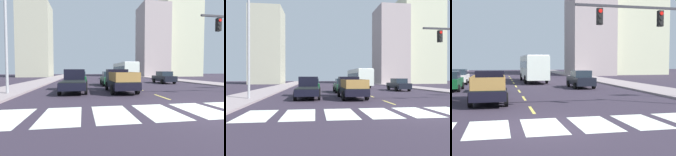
# 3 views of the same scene
# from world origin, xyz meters

# --- Properties ---
(ground_plane) EXTENTS (160.00, 160.00, 0.00)m
(ground_plane) POSITION_xyz_m (0.00, 0.00, 0.00)
(ground_plane) COLOR #2F2735
(sidewalk_right) EXTENTS (3.89, 110.00, 0.15)m
(sidewalk_right) POSITION_xyz_m (11.94, 18.00, 0.07)
(sidewalk_right) COLOR gray
(sidewalk_right) RESTS_ON ground
(crosswalk_stripe_3) EXTENTS (1.61, 3.08, 0.01)m
(crosswalk_stripe_3) POSITION_xyz_m (-2.11, 0.00, 0.00)
(crosswalk_stripe_3) COLOR silver
(crosswalk_stripe_3) RESTS_ON ground
(crosswalk_stripe_4) EXTENTS (1.61, 3.08, 0.01)m
(crosswalk_stripe_4) POSITION_xyz_m (0.00, 0.00, 0.00)
(crosswalk_stripe_4) COLOR silver
(crosswalk_stripe_4) RESTS_ON ground
(crosswalk_stripe_5) EXTENTS (1.61, 3.08, 0.01)m
(crosswalk_stripe_5) POSITION_xyz_m (2.11, 0.00, 0.00)
(crosswalk_stripe_5) COLOR silver
(crosswalk_stripe_5) RESTS_ON ground
(crosswalk_stripe_6) EXTENTS (1.61, 3.08, 0.01)m
(crosswalk_stripe_6) POSITION_xyz_m (4.22, 0.00, 0.00)
(crosswalk_stripe_6) COLOR silver
(crosswalk_stripe_6) RESTS_ON ground
(lane_dash_0) EXTENTS (0.16, 2.40, 0.01)m
(lane_dash_0) POSITION_xyz_m (0.00, 4.00, 0.00)
(lane_dash_0) COLOR #D8C450
(lane_dash_0) RESTS_ON ground
(lane_dash_1) EXTENTS (0.16, 2.40, 0.01)m
(lane_dash_1) POSITION_xyz_m (0.00, 9.00, 0.00)
(lane_dash_1) COLOR #D8C450
(lane_dash_1) RESTS_ON ground
(lane_dash_2) EXTENTS (0.16, 2.40, 0.01)m
(lane_dash_2) POSITION_xyz_m (0.00, 14.00, 0.00)
(lane_dash_2) COLOR #D8C450
(lane_dash_2) RESTS_ON ground
(lane_dash_3) EXTENTS (0.16, 2.40, 0.01)m
(lane_dash_3) POSITION_xyz_m (0.00, 19.00, 0.00)
(lane_dash_3) COLOR #D8C450
(lane_dash_3) RESTS_ON ground
(lane_dash_4) EXTENTS (0.16, 2.40, 0.01)m
(lane_dash_4) POSITION_xyz_m (0.00, 24.00, 0.00)
(lane_dash_4) COLOR #D8C450
(lane_dash_4) RESTS_ON ground
(lane_dash_5) EXTENTS (0.16, 2.40, 0.01)m
(lane_dash_5) POSITION_xyz_m (0.00, 29.00, 0.00)
(lane_dash_5) COLOR #D8C450
(lane_dash_5) RESTS_ON ground
(lane_dash_6) EXTENTS (0.16, 2.40, 0.01)m
(lane_dash_6) POSITION_xyz_m (0.00, 34.00, 0.00)
(lane_dash_6) COLOR #D8C450
(lane_dash_6) RESTS_ON ground
(lane_dash_7) EXTENTS (0.16, 2.40, 0.01)m
(lane_dash_7) POSITION_xyz_m (0.00, 39.00, 0.00)
(lane_dash_7) COLOR #D8C450
(lane_dash_7) RESTS_ON ground
(pickup_stakebed) EXTENTS (2.18, 5.20, 1.96)m
(pickup_stakebed) POSITION_xyz_m (-2.28, 7.49, 0.94)
(pickup_stakebed) COLOR black
(pickup_stakebed) RESTS_ON ground
(city_bus) EXTENTS (2.72, 10.80, 3.32)m
(city_bus) POSITION_xyz_m (2.49, 25.17, 1.95)
(city_bus) COLOR silver
(city_bus) RESTS_ON ground
(sedan_mid) EXTENTS (2.02, 4.40, 1.72)m
(sedan_mid) POSITION_xyz_m (-2.22, 13.75, 0.86)
(sedan_mid) COLOR #1B472D
(sedan_mid) RESTS_ON ground
(sedan_near_right) EXTENTS (2.02, 4.40, 1.72)m
(sedan_near_right) POSITION_xyz_m (-6.11, 23.36, 0.86)
(sedan_near_right) COLOR silver
(sedan_near_right) RESTS_ON ground
(sedan_far) EXTENTS (2.02, 4.40, 1.72)m
(sedan_far) POSITION_xyz_m (6.08, 15.90, 0.86)
(sedan_far) COLOR black
(sedan_far) RESTS_ON ground
(block_mid_left) EXTENTS (7.92, 8.35, 20.96)m
(block_mid_left) POSITION_xyz_m (15.17, 41.71, 10.48)
(block_mid_left) COLOR #9D8F8F
(block_mid_left) RESTS_ON ground
(block_mid_right) EXTENTS (11.97, 11.39, 24.95)m
(block_mid_right) POSITION_xyz_m (25.05, 45.58, 12.48)
(block_mid_right) COLOR beige
(block_mid_right) RESTS_ON ground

